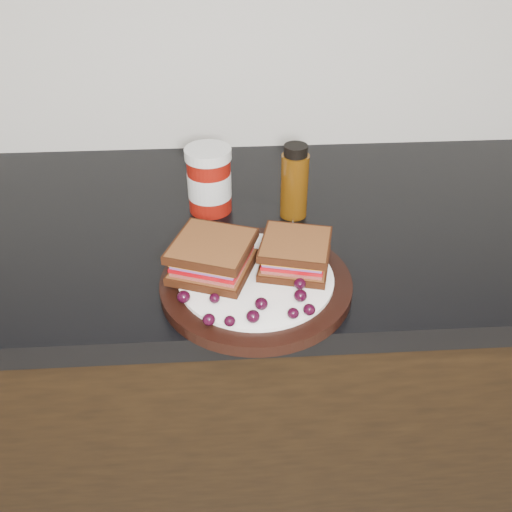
% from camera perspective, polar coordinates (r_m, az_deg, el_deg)
% --- Properties ---
extents(base_cabinets, '(3.96, 0.58, 0.86)m').
position_cam_1_polar(base_cabinets, '(1.31, 0.76, -13.93)').
color(base_cabinets, black).
rests_on(base_cabinets, ground_plane).
extents(countertop, '(3.98, 0.60, 0.04)m').
position_cam_1_polar(countertop, '(1.02, 0.95, 2.85)').
color(countertop, black).
rests_on(countertop, base_cabinets).
extents(plate, '(0.28, 0.28, 0.02)m').
position_cam_1_polar(plate, '(0.84, 0.00, -2.85)').
color(plate, black).
rests_on(plate, countertop).
extents(sandwich_left, '(0.14, 0.14, 0.05)m').
position_cam_1_polar(sandwich_left, '(0.83, -4.37, -0.05)').
color(sandwich_left, brown).
rests_on(sandwich_left, plate).
extents(sandwich_right, '(0.12, 0.12, 0.05)m').
position_cam_1_polar(sandwich_right, '(0.83, 3.94, 0.22)').
color(sandwich_right, brown).
rests_on(sandwich_right, plate).
extents(grape_0, '(0.02, 0.02, 0.02)m').
position_cam_1_polar(grape_0, '(0.78, -7.25, -4.07)').
color(grape_0, black).
rests_on(grape_0, plate).
extents(grape_1, '(0.01, 0.01, 0.01)m').
position_cam_1_polar(grape_1, '(0.78, -4.17, -4.24)').
color(grape_1, black).
rests_on(grape_1, plate).
extents(grape_2, '(0.02, 0.02, 0.02)m').
position_cam_1_polar(grape_2, '(0.75, -4.73, -6.35)').
color(grape_2, black).
rests_on(grape_2, plate).
extents(grape_3, '(0.02, 0.02, 0.01)m').
position_cam_1_polar(grape_3, '(0.74, -2.64, -6.52)').
color(grape_3, black).
rests_on(grape_3, plate).
extents(grape_4, '(0.02, 0.02, 0.02)m').
position_cam_1_polar(grape_4, '(0.75, -0.30, -6.07)').
color(grape_4, black).
rests_on(grape_4, plate).
extents(grape_5, '(0.02, 0.02, 0.02)m').
position_cam_1_polar(grape_5, '(0.77, 0.54, -4.80)').
color(grape_5, black).
rests_on(grape_5, plate).
extents(grape_6, '(0.02, 0.02, 0.01)m').
position_cam_1_polar(grape_6, '(0.75, 3.74, -5.74)').
color(grape_6, black).
rests_on(grape_6, plate).
extents(grape_7, '(0.02, 0.02, 0.02)m').
position_cam_1_polar(grape_7, '(0.76, 5.35, -5.36)').
color(grape_7, black).
rests_on(grape_7, plate).
extents(grape_8, '(0.02, 0.02, 0.02)m').
position_cam_1_polar(grape_8, '(0.78, 4.47, -3.98)').
color(grape_8, black).
rests_on(grape_8, plate).
extents(grape_9, '(0.02, 0.02, 0.02)m').
position_cam_1_polar(grape_9, '(0.80, 4.41, -2.78)').
color(grape_9, black).
rests_on(grape_9, plate).
extents(grape_10, '(0.02, 0.02, 0.02)m').
position_cam_1_polar(grape_10, '(0.83, 6.00, -1.16)').
color(grape_10, black).
rests_on(grape_10, plate).
extents(grape_11, '(0.02, 0.02, 0.02)m').
position_cam_1_polar(grape_11, '(0.84, 5.01, -0.72)').
color(grape_11, black).
rests_on(grape_11, plate).
extents(grape_12, '(0.02, 0.02, 0.01)m').
position_cam_1_polar(grape_12, '(0.86, 4.03, 0.27)').
color(grape_12, black).
rests_on(grape_12, plate).
extents(grape_13, '(0.02, 0.02, 0.02)m').
position_cam_1_polar(grape_13, '(0.87, -4.48, 0.76)').
color(grape_13, black).
rests_on(grape_13, plate).
extents(grape_14, '(0.02, 0.02, 0.02)m').
position_cam_1_polar(grape_14, '(0.85, -4.43, -0.02)').
color(grape_14, black).
rests_on(grape_14, plate).
extents(grape_15, '(0.02, 0.02, 0.02)m').
position_cam_1_polar(grape_15, '(0.82, -4.83, -1.58)').
color(grape_15, black).
rests_on(grape_15, plate).
extents(grape_16, '(0.02, 0.02, 0.01)m').
position_cam_1_polar(grape_16, '(0.81, -5.56, -2.64)').
color(grape_16, black).
rests_on(grape_16, plate).
extents(grape_17, '(0.02, 0.02, 0.02)m').
position_cam_1_polar(grape_17, '(0.86, -3.40, 0.42)').
color(grape_17, black).
rests_on(grape_17, plate).
extents(grape_18, '(0.02, 0.02, 0.02)m').
position_cam_1_polar(grape_18, '(0.84, -5.11, -1.03)').
color(grape_18, black).
rests_on(grape_18, plate).
extents(grape_19, '(0.02, 0.02, 0.02)m').
position_cam_1_polar(grape_19, '(0.83, -5.13, -1.03)').
color(grape_19, black).
rests_on(grape_19, plate).
extents(condiment_jar, '(0.09, 0.09, 0.12)m').
position_cam_1_polar(condiment_jar, '(1.01, -4.70, 7.58)').
color(condiment_jar, maroon).
rests_on(condiment_jar, countertop).
extents(oil_bottle, '(0.06, 0.06, 0.13)m').
position_cam_1_polar(oil_bottle, '(0.98, 3.87, 7.47)').
color(oil_bottle, '#4E2B07').
rests_on(oil_bottle, countertop).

